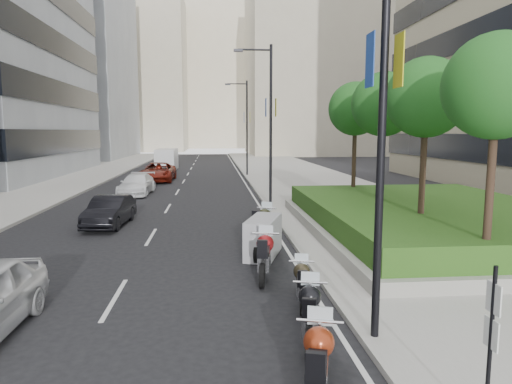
{
  "coord_description": "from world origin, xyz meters",
  "views": [
    {
      "loc": [
        1.07,
        -7.55,
        4.27
      ],
      "look_at": [
        2.67,
        9.47,
        2.0
      ],
      "focal_mm": 32.0,
      "sensor_mm": 36.0,
      "label": 1
    }
  ],
  "objects": [
    {
      "name": "ground",
      "position": [
        0.0,
        0.0,
        0.0
      ],
      "size": [
        160.0,
        160.0,
        0.0
      ],
      "primitive_type": "plane",
      "color": "black",
      "rests_on": "ground"
    },
    {
      "name": "sidewalk_right",
      "position": [
        9.0,
        30.0,
        0.07
      ],
      "size": [
        10.0,
        100.0,
        0.15
      ],
      "primitive_type": "cube",
      "color": "#9E9B93",
      "rests_on": "ground"
    },
    {
      "name": "sidewalk_left",
      "position": [
        -12.0,
        30.0,
        0.07
      ],
      "size": [
        8.0,
        100.0,
        0.15
      ],
      "primitive_type": "cube",
      "color": "#9E9B93",
      "rests_on": "ground"
    },
    {
      "name": "lane_edge",
      "position": [
        3.7,
        30.0,
        0.01
      ],
      "size": [
        0.12,
        100.0,
        0.01
      ],
      "primitive_type": "cube",
      "color": "silver",
      "rests_on": "ground"
    },
    {
      "name": "lane_centre",
      "position": [
        -1.5,
        30.0,
        0.01
      ],
      "size": [
        0.12,
        100.0,
        0.01
      ],
      "primitive_type": "cube",
      "color": "silver",
      "rests_on": "ground"
    },
    {
      "name": "building_grey_far",
      "position": [
        -24.0,
        70.0,
        15.0
      ],
      "size": [
        22.0,
        26.0,
        30.0
      ],
      "primitive_type": "cube",
      "color": "gray",
      "rests_on": "ground"
    },
    {
      "name": "building_cream_right",
      "position": [
        22.0,
        80.0,
        18.0
      ],
      "size": [
        28.0,
        24.0,
        36.0
      ],
      "primitive_type": "cube",
      "color": "#B7AD93",
      "rests_on": "ground"
    },
    {
      "name": "building_cream_left",
      "position": [
        -18.0,
        100.0,
        17.0
      ],
      "size": [
        26.0,
        24.0,
        34.0
      ],
      "primitive_type": "cube",
      "color": "#B7AD93",
      "rests_on": "ground"
    },
    {
      "name": "building_cream_centre",
      "position": [
        2.0,
        120.0,
        19.0
      ],
      "size": [
        30.0,
        24.0,
        38.0
      ],
      "primitive_type": "cube",
      "color": "#B7AD93",
      "rests_on": "ground"
    },
    {
      "name": "planter",
      "position": [
        10.0,
        10.0,
        0.35
      ],
      "size": [
        10.0,
        14.0,
        0.4
      ],
      "primitive_type": "cube",
      "color": "gray",
      "rests_on": "sidewalk_right"
    },
    {
      "name": "hedge",
      "position": [
        10.0,
        10.0,
        0.95
      ],
      "size": [
        9.4,
        13.4,
        0.8
      ],
      "primitive_type": "cube",
      "color": "#184112",
      "rests_on": "planter"
    },
    {
      "name": "tree_0",
      "position": [
        8.5,
        4.0,
        5.42
      ],
      "size": [
        2.8,
        2.8,
        6.3
      ],
      "color": "#332319",
      "rests_on": "planter"
    },
    {
      "name": "tree_1",
      "position": [
        8.5,
        8.0,
        5.42
      ],
      "size": [
        2.8,
        2.8,
        6.3
      ],
      "color": "#332319",
      "rests_on": "planter"
    },
    {
      "name": "tree_2",
      "position": [
        8.5,
        12.0,
        5.42
      ],
      "size": [
        2.8,
        2.8,
        6.3
      ],
      "color": "#332319",
      "rests_on": "planter"
    },
    {
      "name": "tree_3",
      "position": [
        8.5,
        16.0,
        5.42
      ],
      "size": [
        2.8,
        2.8,
        6.3
      ],
      "color": "#332319",
      "rests_on": "planter"
    },
    {
      "name": "lamp_post_0",
      "position": [
        4.14,
        1.0,
        5.07
      ],
      "size": [
        2.34,
        0.45,
        9.0
      ],
      "color": "black",
      "rests_on": "ground"
    },
    {
      "name": "lamp_post_1",
      "position": [
        4.14,
        18.0,
        5.07
      ],
      "size": [
        2.34,
        0.45,
        9.0
      ],
      "color": "black",
      "rests_on": "ground"
    },
    {
      "name": "lamp_post_2",
      "position": [
        4.14,
        36.0,
        5.07
      ],
      "size": [
        2.34,
        0.45,
        9.0
      ],
      "color": "black",
      "rests_on": "ground"
    },
    {
      "name": "parking_sign",
      "position": [
        4.8,
        -2.0,
        1.46
      ],
      "size": [
        0.06,
        0.32,
        2.5
      ],
      "color": "black",
      "rests_on": "ground"
    },
    {
      "name": "motorcycle_1",
      "position": [
        2.66,
        -0.97,
        0.62
      ],
      "size": [
        0.92,
        2.29,
        1.17
      ],
      "rotation": [
        0.0,
        0.0,
        1.29
      ],
      "color": "black",
      "rests_on": "ground"
    },
    {
      "name": "motorcycle_2",
      "position": [
        2.99,
        1.22,
        0.58
      ],
      "size": [
        0.79,
        2.17,
        1.09
      ],
      "rotation": [
        0.0,
        0.0,
        1.34
      ],
      "color": "black",
      "rests_on": "ground"
    },
    {
      "name": "motorcycle_3",
      "position": [
        3.23,
        3.25,
        0.52
      ],
      "size": [
        0.65,
        1.95,
        0.98
      ],
      "rotation": [
        0.0,
        0.0,
        1.4
      ],
      "color": "black",
      "rests_on": "ground"
    },
    {
      "name": "motorcycle_4",
      "position": [
        2.54,
        5.4,
        0.65
      ],
      "size": [
        0.82,
        2.44,
        1.22
      ],
      "rotation": [
        0.0,
        0.0,
        1.39
      ],
      "color": "black",
      "rests_on": "ground"
    },
    {
      "name": "motorcycle_5",
      "position": [
        2.75,
        7.65,
        0.68
      ],
      "size": [
        1.55,
        2.4,
        1.35
      ],
      "rotation": [
        0.0,
        0.0,
        1.25
      ],
      "color": "black",
      "rests_on": "ground"
    },
    {
      "name": "motorcycle_6",
      "position": [
        2.98,
        10.0,
        0.66
      ],
      "size": [
        1.18,
        2.32,
        1.23
      ],
      "rotation": [
        0.0,
        0.0,
        1.16
      ],
      "color": "black",
      "rests_on": "ground"
    },
    {
      "name": "car_b",
      "position": [
        -3.65,
        13.4,
        0.68
      ],
      "size": [
        1.75,
        4.24,
        1.36
      ],
      "primitive_type": "imported",
      "rotation": [
        0.0,
        0.0,
        -0.07
      ],
      "color": "black",
      "rests_on": "ground"
    },
    {
      "name": "car_c",
      "position": [
        -4.14,
        23.93,
        0.7
      ],
      "size": [
        2.18,
        4.91,
        1.4
      ],
      "primitive_type": "imported",
      "rotation": [
        0.0,
        0.0,
        -0.05
      ],
      "color": "white",
      "rests_on": "ground"
    },
    {
      "name": "car_d",
      "position": [
        -3.69,
        32.29,
        0.8
      ],
      "size": [
        2.79,
        5.84,
        1.61
      ],
      "primitive_type": "imported",
      "rotation": [
        0.0,
        0.0,
        -0.02
      ],
      "color": "maroon",
      "rests_on": "ground"
    },
    {
      "name": "delivery_van",
      "position": [
        -4.15,
        44.37,
        1.08
      ],
      "size": [
        2.17,
        5.55,
        2.32
      ],
      "rotation": [
        0.0,
        0.0,
        -0.01
      ],
      "color": "silver",
      "rests_on": "ground"
    }
  ]
}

